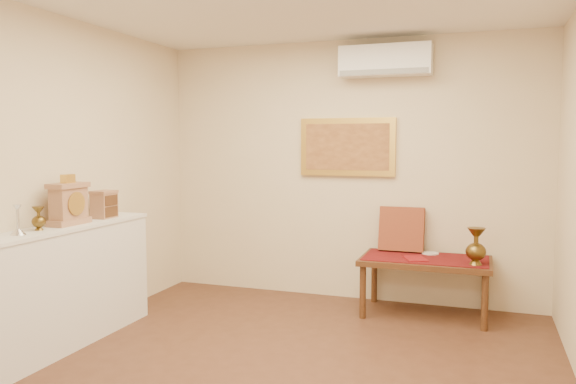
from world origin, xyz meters
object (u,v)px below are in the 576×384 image
at_px(display_ledge, 56,289).
at_px(low_table, 425,265).
at_px(brass_urn_tall, 476,242).
at_px(wooden_chest, 104,204).
at_px(mantel_clock, 69,203).

bearing_deg(display_ledge, low_table, 35.10).
height_order(brass_urn_tall, low_table, brass_urn_tall).
bearing_deg(brass_urn_tall, display_ledge, -151.27).
distance_m(display_ledge, low_table, 3.27).
distance_m(brass_urn_tall, wooden_chest, 3.32).
relative_size(mantel_clock, low_table, 0.34).
bearing_deg(low_table, wooden_chest, -154.28).
relative_size(brass_urn_tall, display_ledge, 0.20).
distance_m(display_ledge, wooden_chest, 0.86).
bearing_deg(mantel_clock, wooden_chest, 89.10).
distance_m(mantel_clock, low_table, 3.24).
xyz_separation_m(wooden_chest, low_table, (2.65, 1.28, -0.62)).
bearing_deg(low_table, brass_urn_tall, -20.14).
relative_size(display_ledge, mantel_clock, 4.93).
bearing_deg(display_ledge, brass_urn_tall, 28.73).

